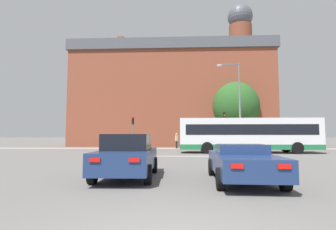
{
  "coord_description": "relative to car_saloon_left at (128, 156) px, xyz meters",
  "views": [
    {
      "loc": [
        0.13,
        -3.59,
        1.55
      ],
      "look_at": [
        -0.96,
        19.23,
        3.34
      ],
      "focal_mm": 28.0,
      "sensor_mm": 36.0,
      "label": 1
    }
  ],
  "objects": [
    {
      "name": "stop_line_strip",
      "position": [
        1.82,
        10.13,
        -0.8
      ],
      "size": [
        7.84,
        0.3,
        0.01
      ],
      "primitive_type": "cube",
      "color": "silver",
      "rests_on": "ground_plane"
    },
    {
      "name": "far_pavement",
      "position": [
        1.82,
        21.56,
        -0.8
      ],
      "size": [
        68.71,
        2.5,
        0.01
      ],
      "primitive_type": "cube",
      "color": "gray",
      "rests_on": "ground_plane"
    },
    {
      "name": "brick_civic_building",
      "position": [
        0.9,
        32.09,
        7.0
      ],
      "size": [
        29.38,
        13.96,
        22.88
      ],
      "color": "brown",
      "rests_on": "ground_plane"
    },
    {
      "name": "car_saloon_left",
      "position": [
        0.0,
        0.0,
        0.0
      ],
      "size": [
        2.08,
        4.42,
        1.6
      ],
      "rotation": [
        0.0,
        0.0,
        0.03
      ],
      "color": "navy",
      "rests_on": "ground_plane"
    },
    {
      "name": "car_roadster_right",
      "position": [
        4.03,
        -0.66,
        -0.14
      ],
      "size": [
        2.11,
        4.61,
        1.25
      ],
      "rotation": [
        0.0,
        0.0,
        -0.03
      ],
      "color": "navy",
      "rests_on": "ground_plane"
    },
    {
      "name": "bus_crossing_lead",
      "position": [
        7.99,
        14.06,
        0.84
      ],
      "size": [
        12.16,
        2.66,
        3.06
      ],
      "rotation": [
        0.0,
        0.0,
        1.57
      ],
      "color": "silver",
      "rests_on": "ground_plane"
    },
    {
      "name": "traffic_light_far_right",
      "position": [
        7.01,
        20.7,
        2.05
      ],
      "size": [
        0.26,
        0.31,
        4.25
      ],
      "color": "slate",
      "rests_on": "ground_plane"
    },
    {
      "name": "traffic_light_far_left",
      "position": [
        -3.67,
        20.91,
        1.7
      ],
      "size": [
        0.26,
        0.31,
        3.68
      ],
      "color": "slate",
      "rests_on": "ground_plane"
    },
    {
      "name": "street_lamp_junction",
      "position": [
        7.15,
        14.75,
        4.22
      ],
      "size": [
        2.16,
        0.36,
        8.38
      ],
      "color": "slate",
      "rests_on": "ground_plane"
    },
    {
      "name": "pedestrian_waiting",
      "position": [
        1.48,
        21.84,
        0.29
      ],
      "size": [
        0.38,
        0.46,
        1.84
      ],
      "rotation": [
        0.0,
        0.0,
        2.04
      ],
      "color": "black",
      "rests_on": "ground_plane"
    },
    {
      "name": "tree_by_building",
      "position": [
        9.32,
        25.34,
        4.65
      ],
      "size": [
        6.15,
        6.15,
        8.69
      ],
      "color": "#4C3823",
      "rests_on": "ground_plane"
    }
  ]
}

